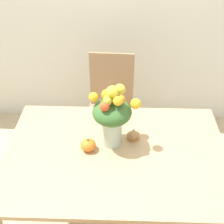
# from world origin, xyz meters

# --- Properties ---
(ground_plane) EXTENTS (12.00, 12.00, 0.00)m
(ground_plane) POSITION_xyz_m (0.00, 0.00, 0.00)
(ground_plane) COLOR tan
(dining_table) EXTENTS (1.45, 1.01, 0.77)m
(dining_table) POSITION_xyz_m (0.00, 0.00, 0.68)
(dining_table) COLOR tan
(dining_table) RESTS_ON ground_plane
(flower_vase) EXTENTS (0.32, 0.28, 0.45)m
(flower_vase) POSITION_xyz_m (-0.03, 0.10, 1.00)
(flower_vase) COLOR #B2CCBC
(flower_vase) RESTS_ON dining_table
(pumpkin) EXTENTS (0.10, 0.10, 0.09)m
(pumpkin) POSITION_xyz_m (-0.18, 0.02, 0.81)
(pumpkin) COLOR orange
(pumpkin) RESTS_ON dining_table
(turkey_figurine) EXTENTS (0.09, 0.12, 0.07)m
(turkey_figurine) POSITION_xyz_m (0.12, 0.15, 0.81)
(turkey_figurine) COLOR #A87A4C
(turkey_figurine) RESTS_ON dining_table
(dining_chair_near_window) EXTENTS (0.44, 0.44, 1.00)m
(dining_chair_near_window) POSITION_xyz_m (-0.07, 0.86, 0.51)
(dining_chair_near_window) COLOR #9E7A56
(dining_chair_near_window) RESTS_ON ground_plane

